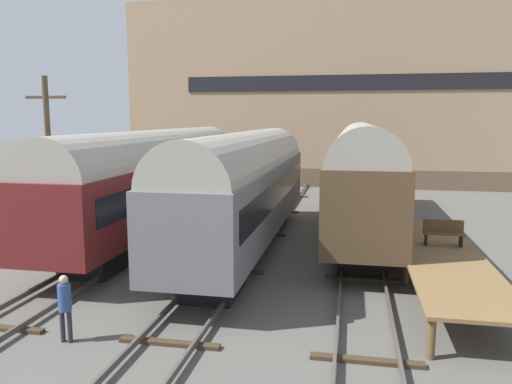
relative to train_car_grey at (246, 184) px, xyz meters
The scene contains 12 objects.
ground_plane 6.74m from the train_car_grey, 90.00° to the right, with size 200.00×200.00×0.00m, color #56544F.
track_left 8.22m from the train_car_grey, 128.21° to the right, with size 2.60×60.00×0.26m.
track_middle 6.68m from the train_car_grey, 90.00° to the right, with size 2.60×60.00×0.26m.
track_right 8.22m from the train_car_grey, 51.79° to the right, with size 2.60×60.00×0.26m.
train_car_grey is the anchor object (origin of this frame).
train_car_brown 6.59m from the train_car_grey, 43.25° to the left, with size 2.91×18.23×5.34m.
train_car_maroon 5.28m from the train_car_grey, 155.38° to the left, with size 2.96×18.65×5.05m.
station_platform 8.23m from the train_car_grey, 22.28° to the right, with size 2.59×11.45×1.07m.
bench 7.93m from the train_car_grey, 13.26° to the right, with size 1.40×0.40×0.91m.
person_worker 9.94m from the train_car_grey, 105.39° to the right, with size 0.32×0.32×1.74m.
utility_pole 8.43m from the train_car_grey, behind, with size 1.80×0.24×7.33m.
warehouse_building 26.56m from the train_car_grey, 82.77° to the left, with size 35.80×11.16×15.20m.
Camera 1 is at (4.34, -14.08, 5.58)m, focal length 35.00 mm.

